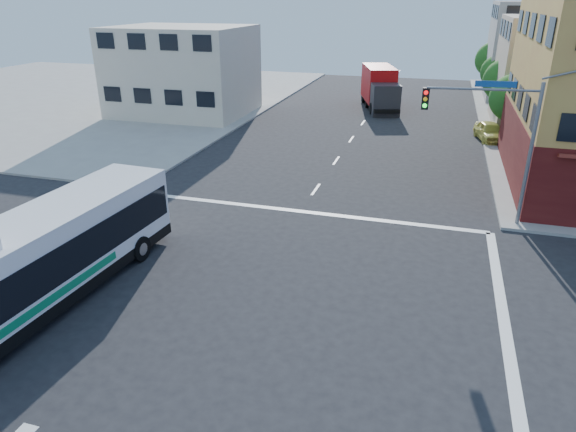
% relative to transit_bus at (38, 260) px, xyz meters
% --- Properties ---
extents(ground, '(120.00, 120.00, 0.00)m').
position_rel_transit_bus_xyz_m(ground, '(6.66, 1.75, -1.86)').
color(ground, black).
rests_on(ground, ground).
extents(sidewalk_nw, '(50.00, 50.00, 0.15)m').
position_rel_transit_bus_xyz_m(sidewalk_nw, '(-28.34, 36.75, -1.78)').
color(sidewalk_nw, gray).
rests_on(sidewalk_nw, ground).
extents(building_east_near, '(12.06, 10.06, 9.00)m').
position_rel_transit_bus_xyz_m(building_east_near, '(23.64, 35.73, 2.65)').
color(building_east_near, '#BFAB92').
rests_on(building_east_near, ground).
extents(building_east_far, '(12.06, 10.06, 10.00)m').
position_rel_transit_bus_xyz_m(building_east_far, '(23.63, 49.73, 3.15)').
color(building_east_far, '#A1A29C').
rests_on(building_east_far, ground).
extents(building_west, '(12.06, 10.06, 8.00)m').
position_rel_transit_bus_xyz_m(building_west, '(-10.36, 31.73, 2.15)').
color(building_west, beige).
rests_on(building_west, ground).
extents(signal_mast_ne, '(7.91, 1.13, 8.07)m').
position_rel_transit_bus_xyz_m(signal_mast_ne, '(15.73, 12.37, 3.12)').
color(signal_mast_ne, slate).
rests_on(signal_mast_ne, ground).
extents(street_tree_a, '(3.60, 3.60, 5.53)m').
position_rel_transit_bus_xyz_m(street_tree_a, '(18.56, 29.67, 1.73)').
color(street_tree_a, '#372314').
rests_on(street_tree_a, ground).
extents(street_tree_b, '(3.80, 3.80, 5.79)m').
position_rel_transit_bus_xyz_m(street_tree_b, '(18.56, 37.67, 1.90)').
color(street_tree_b, '#372314').
rests_on(street_tree_b, ground).
extents(street_tree_c, '(3.40, 3.40, 5.29)m').
position_rel_transit_bus_xyz_m(street_tree_c, '(18.56, 45.67, 1.60)').
color(street_tree_c, '#372314').
rests_on(street_tree_c, ground).
extents(street_tree_d, '(4.00, 4.00, 6.03)m').
position_rel_transit_bus_xyz_m(street_tree_d, '(18.56, 53.67, 2.02)').
color(street_tree_d, '#372314').
rests_on(street_tree_d, ground).
extents(transit_bus, '(3.46, 12.95, 3.80)m').
position_rel_transit_bus_xyz_m(transit_bus, '(0.00, 0.00, 0.00)').
color(transit_bus, black).
rests_on(transit_bus, ground).
extents(box_truck, '(4.97, 9.24, 4.00)m').
position_rel_transit_bus_xyz_m(box_truck, '(7.17, 39.69, 0.08)').
color(box_truck, '#27272C').
rests_on(box_truck, ground).
extents(parked_car, '(2.56, 4.54, 1.46)m').
position_rel_transit_bus_xyz_m(parked_car, '(17.12, 29.45, -1.13)').
color(parked_car, '#DBD256').
rests_on(parked_car, ground).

